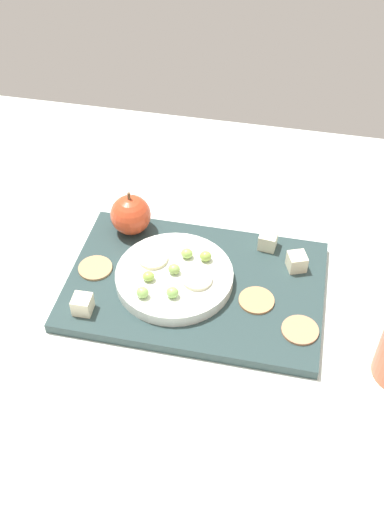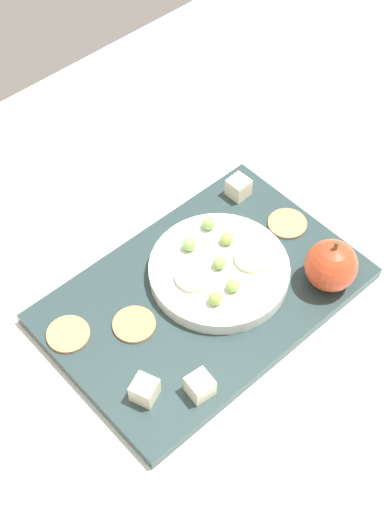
# 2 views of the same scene
# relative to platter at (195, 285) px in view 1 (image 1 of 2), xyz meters

# --- Properties ---
(table) EXTENTS (1.49, 0.99, 0.04)m
(table) POSITION_rel_platter_xyz_m (0.02, -0.01, -0.03)
(table) COLOR silver
(table) RESTS_ON ground
(platter) EXTENTS (0.39, 0.26, 0.02)m
(platter) POSITION_rel_platter_xyz_m (0.00, 0.00, 0.00)
(platter) COLOR #2A3E3F
(platter) RESTS_ON table
(serving_dish) EXTENTS (0.18, 0.18, 0.02)m
(serving_dish) POSITION_rel_platter_xyz_m (-0.03, -0.00, 0.02)
(serving_dish) COLOR white
(serving_dish) RESTS_ON platter
(apple_whole) EXTENTS (0.07, 0.07, 0.07)m
(apple_whole) POSITION_rel_platter_xyz_m (-0.13, 0.09, 0.04)
(apple_whole) COLOR #C24022
(apple_whole) RESTS_ON platter
(apple_stem) EXTENTS (0.01, 0.01, 0.01)m
(apple_stem) POSITION_rel_platter_xyz_m (-0.13, 0.09, 0.08)
(apple_stem) COLOR brown
(apple_stem) RESTS_ON apple_whole
(cheese_cube_0) EXTENTS (0.03, 0.03, 0.03)m
(cheese_cube_0) POSITION_rel_platter_xyz_m (-0.15, -0.09, 0.02)
(cheese_cube_0) COLOR #F8EBC4
(cheese_cube_0) RESTS_ON platter
(cheese_cube_1) EXTENTS (0.03, 0.03, 0.03)m
(cheese_cube_1) POSITION_rel_platter_xyz_m (0.10, 0.10, 0.02)
(cheese_cube_1) COLOR #F1EDC7
(cheese_cube_1) RESTS_ON platter
(cheese_cube_2) EXTENTS (0.04, 0.04, 0.03)m
(cheese_cube_2) POSITION_rel_platter_xyz_m (0.15, 0.06, 0.02)
(cheese_cube_2) COLOR #F0E9C2
(cheese_cube_2) RESTS_ON platter
(cracker_0) EXTENTS (0.05, 0.05, 0.00)m
(cracker_0) POSITION_rel_platter_xyz_m (0.17, -0.06, 0.01)
(cracker_0) COLOR tan
(cracker_0) RESTS_ON platter
(cracker_1) EXTENTS (0.05, 0.05, 0.00)m
(cracker_1) POSITION_rel_platter_xyz_m (-0.16, -0.01, 0.01)
(cracker_1) COLOR tan
(cracker_1) RESTS_ON platter
(cracker_2) EXTENTS (0.05, 0.05, 0.00)m
(cracker_2) POSITION_rel_platter_xyz_m (0.10, -0.02, 0.01)
(cracker_2) COLOR tan
(cracker_2) RESTS_ON platter
(grape_0) EXTENTS (0.02, 0.02, 0.02)m
(grape_0) POSITION_rel_platter_xyz_m (-0.03, -0.01, 0.04)
(grape_0) COLOR #8DB157
(grape_0) RESTS_ON serving_dish
(grape_1) EXTENTS (0.02, 0.02, 0.02)m
(grape_1) POSITION_rel_platter_xyz_m (0.01, 0.03, 0.04)
(grape_1) COLOR #95B84B
(grape_1) RESTS_ON serving_dish
(grape_2) EXTENTS (0.02, 0.02, 0.02)m
(grape_2) POSITION_rel_platter_xyz_m (-0.07, -0.06, 0.04)
(grape_2) COLOR #90C35F
(grape_2) RESTS_ON serving_dish
(grape_3) EXTENTS (0.02, 0.02, 0.02)m
(grape_3) POSITION_rel_platter_xyz_m (-0.07, -0.03, 0.03)
(grape_3) COLOR #93B74C
(grape_3) RESTS_ON serving_dish
(grape_4) EXTENTS (0.02, 0.02, 0.02)m
(grape_4) POSITION_rel_platter_xyz_m (-0.02, -0.05, 0.04)
(grape_4) COLOR #8BC25C
(grape_4) RESTS_ON serving_dish
(grape_5) EXTENTS (0.02, 0.02, 0.02)m
(grape_5) POSITION_rel_platter_xyz_m (-0.02, 0.03, 0.04)
(grape_5) COLOR #95C158
(grape_5) RESTS_ON serving_dish
(apple_slice_0) EXTENTS (0.05, 0.05, 0.01)m
(apple_slice_0) POSITION_rel_platter_xyz_m (0.01, -0.01, 0.03)
(apple_slice_0) COLOR beige
(apple_slice_0) RESTS_ON serving_dish
(apple_slice_1) EXTENTS (0.05, 0.05, 0.01)m
(apple_slice_1) POSITION_rel_platter_xyz_m (-0.07, 0.01, 0.03)
(apple_slice_1) COLOR beige
(apple_slice_1) RESTS_ON serving_dish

